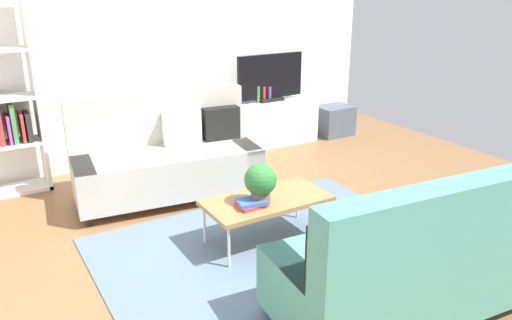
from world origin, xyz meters
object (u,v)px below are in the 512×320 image
(tv_console, at_px, (269,123))
(coffee_table, at_px, (267,201))
(vase_1, at_px, (242,97))
(couch_green, at_px, (413,261))
(tv, at_px, (270,78))
(vase_0, at_px, (230,98))
(couch_beige, at_px, (167,156))
(potted_plant, at_px, (260,182))
(storage_trunk, at_px, (334,120))
(table_book_0, at_px, (251,205))
(bottle_0, at_px, (258,94))
(bottle_2, at_px, (270,94))
(bottle_1, at_px, (264,94))

(tv_console, bearing_deg, coffee_table, -122.58)
(tv_console, relative_size, vase_1, 8.61)
(coffee_table, bearing_deg, couch_green, -78.83)
(tv, relative_size, vase_0, 5.70)
(coffee_table, bearing_deg, vase_0, 68.87)
(couch_beige, xyz_separation_m, vase_0, (1.31, 1.00, 0.28))
(vase_0, bearing_deg, vase_1, 0.00)
(potted_plant, bearing_deg, storage_trunk, 40.64)
(tv_console, bearing_deg, storage_trunk, -5.19)
(tv, distance_m, table_book_0, 3.02)
(tv_console, height_order, vase_0, vase_0)
(couch_beige, distance_m, bottle_0, 1.95)
(potted_plant, relative_size, vase_1, 2.20)
(bottle_2, bearing_deg, tv_console, 65.33)
(storage_trunk, bearing_deg, bottle_2, 176.93)
(bottle_2, bearing_deg, bottle_0, 180.00)
(couch_beige, distance_m, potted_plant, 1.51)
(bottle_0, bearing_deg, bottle_2, 0.00)
(tv, xyz_separation_m, bottle_0, (-0.20, -0.02, -0.20))
(couch_beige, xyz_separation_m, potted_plant, (0.28, -1.48, 0.17))
(vase_0, xyz_separation_m, bottle_1, (0.47, -0.09, 0.02))
(tv, xyz_separation_m, bottle_1, (-0.11, -0.02, -0.21))
(coffee_table, relative_size, table_book_0, 4.58)
(couch_green, relative_size, vase_0, 11.22)
(couch_beige, xyz_separation_m, bottle_0, (1.69, 0.91, 0.31))
(tv_console, distance_m, table_book_0, 2.99)
(coffee_table, height_order, table_book_0, table_book_0)
(vase_1, bearing_deg, coffee_table, -114.76)
(tv_console, relative_size, bottle_1, 6.64)
(couch_green, xyz_separation_m, table_book_0, (-0.48, 1.34, -0.01))
(table_book_0, bearing_deg, bottle_0, 57.85)
(tv, bearing_deg, bottle_1, -169.70)
(coffee_table, bearing_deg, storage_trunk, 40.98)
(couch_green, relative_size, bottle_2, 9.87)
(tv, bearing_deg, bottle_2, -132.58)
(storage_trunk, relative_size, bottle_1, 2.47)
(couch_beige, distance_m, bottle_1, 2.02)
(couch_green, xyz_separation_m, tv_console, (1.24, 3.79, -0.12))
(couch_beige, distance_m, coffee_table, 1.47)
(potted_plant, xyz_separation_m, vase_1, (1.22, 2.48, 0.10))
(couch_beige, distance_m, table_book_0, 1.51)
(table_book_0, height_order, bottle_0, bottle_0)
(coffee_table, height_order, bottle_0, bottle_0)
(couch_beige, xyz_separation_m, couch_green, (0.65, -2.84, -0.01))
(coffee_table, distance_m, bottle_0, 2.70)
(potted_plant, bearing_deg, coffee_table, 30.22)
(bottle_1, distance_m, bottle_2, 0.09)
(couch_beige, bearing_deg, table_book_0, 103.43)
(tv_console, height_order, storage_trunk, tv_console)
(tv, relative_size, vase_1, 6.15)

